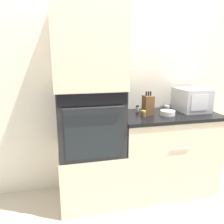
{
  "coord_description": "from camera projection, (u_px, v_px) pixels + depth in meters",
  "views": [
    {
      "loc": [
        -0.59,
        -1.84,
        1.52
      ],
      "look_at": [
        -0.12,
        0.21,
        1.0
      ],
      "focal_mm": 35.0,
      "sensor_mm": 36.0,
      "label": 1
    }
  ],
  "objects": [
    {
      "name": "ground_plane",
      "position": [
        128.0,
        211.0,
        2.24
      ],
      "size": [
        12.0,
        12.0,
        0.0
      ],
      "primitive_type": "plane",
      "color": "beige"
    },
    {
      "name": "wall_back",
      "position": [
        113.0,
        82.0,
        2.53
      ],
      "size": [
        8.0,
        0.05,
        2.5
      ],
      "color": "silver",
      "rests_on": "ground_plane"
    },
    {
      "name": "oven_cabinet_base",
      "position": [
        91.0,
        174.0,
        2.38
      ],
      "size": [
        0.66,
        0.6,
        0.58
      ],
      "color": "beige",
      "rests_on": "ground_plane"
    },
    {
      "name": "wall_oven",
      "position": [
        90.0,
        120.0,
        2.23
      ],
      "size": [
        0.64,
        0.64,
        0.65
      ],
      "color": "black",
      "rests_on": "oven_cabinet_base"
    },
    {
      "name": "oven_cabinet_upper",
      "position": [
        88.0,
        47.0,
        2.06
      ],
      "size": [
        0.66,
        0.6,
        0.8
      ],
      "color": "beige",
      "rests_on": "wall_oven"
    },
    {
      "name": "counter_unit",
      "position": [
        165.0,
        152.0,
        2.53
      ],
      "size": [
        1.1,
        0.63,
        0.92
      ],
      "color": "beige",
      "rests_on": "ground_plane"
    },
    {
      "name": "microwave",
      "position": [
        191.0,
        100.0,
        2.53
      ],
      "size": [
        0.32,
        0.38,
        0.26
      ],
      "color": "#B2B5BA",
      "rests_on": "counter_unit"
    },
    {
      "name": "knife_block",
      "position": [
        148.0,
        105.0,
        2.35
      ],
      "size": [
        0.1,
        0.13,
        0.25
      ],
      "color": "brown",
      "rests_on": "counter_unit"
    },
    {
      "name": "bowl",
      "position": [
        168.0,
        113.0,
        2.34
      ],
      "size": [
        0.16,
        0.16,
        0.05
      ],
      "color": "white",
      "rests_on": "counter_unit"
    },
    {
      "name": "condiment_jar_near",
      "position": [
        137.0,
        109.0,
        2.47
      ],
      "size": [
        0.04,
        0.04,
        0.08
      ],
      "color": "silver",
      "rests_on": "counter_unit"
    },
    {
      "name": "condiment_jar_mid",
      "position": [
        167.0,
        109.0,
        2.46
      ],
      "size": [
        0.06,
        0.06,
        0.08
      ],
      "color": "#427047",
      "rests_on": "counter_unit"
    },
    {
      "name": "condiment_jar_far",
      "position": [
        143.0,
        114.0,
        2.27
      ],
      "size": [
        0.05,
        0.05,
        0.07
      ],
      "color": "brown",
      "rests_on": "counter_unit"
    }
  ]
}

